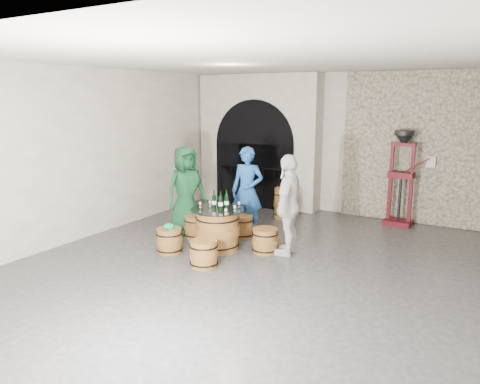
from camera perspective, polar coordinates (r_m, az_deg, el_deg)
The scene contains 29 objects.
ground at distance 7.43m, azimuth 1.69°, elevation -9.10°, with size 8.00×8.00×0.00m, color #2B2B2D.
wall_back at distance 10.68m, azimuth 12.09°, elevation 5.93°, with size 8.00×8.00×0.00m, color beige.
wall_front at distance 4.05m, azimuth -26.35°, elevation -4.55°, with size 8.00×8.00×0.00m, color beige.
wall_left at distance 9.20m, azimuth -17.85°, elevation 4.70°, with size 8.00×8.00×0.00m, color beige.
ceiling at distance 6.96m, azimuth 1.86°, elevation 16.33°, with size 8.00×8.00×0.00m, color beige.
stone_facing_panel at distance 10.21m, azimuth 21.65°, elevation 5.09°, with size 3.20×0.12×3.18m, color #ADA289.
arched_opening at distance 11.18m, azimuth 2.33°, elevation 6.34°, with size 3.10×0.60×3.19m.
barrel_table at distance 8.04m, azimuth -2.83°, elevation -4.72°, with size 0.95×0.95×0.74m.
barrel_stool_left at distance 8.80m, azimuth -5.55°, elevation -4.32°, with size 0.47×0.47×0.43m.
barrel_stool_far at distance 8.77m, azimuth 0.23°, elevation -4.32°, with size 0.47×0.47×0.43m.
barrel_stool_right at distance 7.94m, azimuth 3.17°, elevation -6.10°, with size 0.47×0.47×0.43m.
barrel_stool_near_right at distance 7.31m, azimuth -4.55°, elevation -7.71°, with size 0.47×0.47×0.43m.
barrel_stool_near_left at distance 8.02m, azimuth -8.86°, elevation -6.04°, with size 0.47×0.47×0.43m.
green_cap at distance 7.94m, azimuth -8.90°, elevation -4.30°, with size 0.23×0.18×0.10m.
person_green at distance 8.99m, azimuth -6.78°, elevation 0.26°, with size 0.84×0.55×1.72m, color #124022.
person_blue at distance 8.79m, azimuth 0.92°, elevation 0.09°, with size 0.63×0.41×1.73m, color navy.
person_white at distance 7.72m, azimuth 6.14°, elevation -1.63°, with size 1.01×0.42×1.73m, color silver.
wine_bottle_left at distance 7.99m, azimuth -3.28°, elevation -1.11°, with size 0.08×0.08×0.32m.
wine_bottle_center at distance 7.87m, azimuth -2.44°, elevation -1.30°, with size 0.08×0.08×0.32m.
wine_bottle_right at distance 7.96m, azimuth -1.69°, elevation -1.14°, with size 0.08×0.08×0.32m.
tasting_glass_a at distance 8.07m, azimuth -5.01°, elevation -1.60°, with size 0.05×0.05×0.10m, color #C37D26, non-canonical shape.
tasting_glass_b at distance 7.79m, azimuth -0.66°, elevation -2.05°, with size 0.05×0.05×0.10m, color #C37D26, non-canonical shape.
tasting_glass_c at distance 8.21m, azimuth -2.32°, elevation -1.33°, with size 0.05×0.05×0.10m, color #C37D26, non-canonical shape.
tasting_glass_d at distance 8.06m, azimuth -0.11°, elevation -1.57°, with size 0.05×0.05×0.10m, color #C37D26, non-canonical shape.
tasting_glass_e at distance 7.57m, azimuth -1.79°, elevation -2.46°, with size 0.05×0.05×0.10m, color #C37D26, non-canonical shape.
tasting_glass_f at distance 8.16m, azimuth -3.78°, elevation -1.43°, with size 0.05×0.05×0.10m, color #C37D26, non-canonical shape.
side_barrel at distance 10.16m, azimuth 5.66°, elevation -1.41°, with size 0.51×0.51×0.68m.
corking_press at distance 9.98m, azimuth 19.64°, elevation 2.53°, with size 0.82×0.48×1.99m.
control_box at distance 10.13m, azimuth 22.87°, elevation 3.52°, with size 0.18×0.10×0.22m, color silver.
Camera 1 is at (3.30, -6.10, 2.66)m, focal length 34.00 mm.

